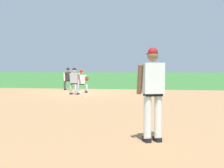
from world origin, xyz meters
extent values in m
plane|color=#336B2D|center=(0.00, 0.00, 0.00)|extent=(160.00, 160.00, 0.00)
cube|color=#9E754C|center=(-5.61, -2.30, 0.00)|extent=(18.00, 18.00, 0.01)
cube|color=white|center=(0.00, 0.00, 0.04)|extent=(0.38, 0.38, 0.09)
sphere|color=white|center=(-3.03, -1.11, 0.04)|extent=(0.07, 0.07, 0.07)
cube|color=black|center=(-11.23, -4.48, 0.04)|extent=(0.28, 0.20, 0.09)
cylinder|color=white|center=(-11.27, -4.50, 0.50)|extent=(0.15, 0.15, 0.84)
cube|color=black|center=(-11.15, -4.69, 0.04)|extent=(0.28, 0.20, 0.09)
cylinder|color=white|center=(-11.19, -4.70, 0.50)|extent=(0.15, 0.15, 0.84)
cube|color=black|center=(-11.23, -4.60, 0.94)|extent=(0.31, 0.39, 0.06)
cube|color=white|center=(-11.23, -4.60, 1.26)|extent=(0.37, 0.46, 0.60)
sphere|color=brown|center=(-11.21, -4.59, 1.69)|extent=(0.21, 0.21, 0.21)
sphere|color=maroon|center=(-11.21, -4.59, 1.76)|extent=(0.20, 0.20, 0.20)
cube|color=maroon|center=(-11.13, -4.56, 1.74)|extent=(0.17, 0.20, 0.02)
cylinder|color=brown|center=(-11.25, -4.34, 1.23)|extent=(0.21, 0.16, 0.59)
cylinder|color=brown|center=(-10.86, -4.72, 1.35)|extent=(0.52, 0.28, 0.41)
ellipsoid|color=brown|center=(-10.78, -4.69, 1.19)|extent=(0.35, 0.30, 0.34)
cube|color=black|center=(0.35, -0.31, 0.04)|extent=(0.28, 0.20, 0.09)
cylinder|color=white|center=(0.39, -0.30, 0.28)|extent=(0.15, 0.15, 0.40)
cube|color=black|center=(0.13, 0.25, 0.04)|extent=(0.28, 0.20, 0.09)
cylinder|color=white|center=(0.17, 0.26, 0.28)|extent=(0.15, 0.15, 0.40)
cube|color=black|center=(0.28, -0.02, 0.50)|extent=(0.31, 0.39, 0.06)
cube|color=white|center=(0.28, -0.02, 0.78)|extent=(0.37, 0.46, 0.52)
sphere|color=tan|center=(0.26, -0.03, 1.17)|extent=(0.21, 0.21, 0.21)
sphere|color=maroon|center=(0.26, -0.03, 1.24)|extent=(0.20, 0.20, 0.20)
cube|color=maroon|center=(0.18, -0.06, 1.22)|extent=(0.17, 0.20, 0.02)
cylinder|color=tan|center=(-0.01, -0.40, 0.92)|extent=(0.58, 0.30, 0.24)
cylinder|color=tan|center=(0.09, 0.18, 0.72)|extent=(0.25, 0.17, 0.58)
ellipsoid|color=brown|center=(-0.21, -0.48, 0.85)|extent=(0.28, 0.27, 0.35)
cube|color=black|center=(-0.99, 0.21, 0.04)|extent=(0.26, 0.11, 0.09)
cylinder|color=#B2B2B7|center=(-1.03, 0.21, 0.33)|extent=(0.15, 0.15, 0.50)
cube|color=black|center=(-1.00, -0.19, 0.04)|extent=(0.26, 0.11, 0.09)
cylinder|color=#B2B2B7|center=(-1.04, -0.19, 0.33)|extent=(0.15, 0.15, 0.50)
cube|color=black|center=(-1.04, 0.01, 0.60)|extent=(0.20, 0.34, 0.06)
cube|color=#B2B2B7|center=(-1.04, 0.01, 0.89)|extent=(0.24, 0.40, 0.54)
sphere|color=tan|center=(-1.02, 0.01, 1.29)|extent=(0.21, 0.21, 0.21)
sphere|color=black|center=(-1.02, 0.01, 1.36)|extent=(0.20, 0.20, 0.20)
cube|color=black|center=(-0.93, 0.01, 1.34)|extent=(0.11, 0.17, 0.02)
cylinder|color=tan|center=(-0.89, 0.26, 0.86)|extent=(0.33, 0.09, 0.56)
cylinder|color=tan|center=(-0.89, -0.24, 0.86)|extent=(0.33, 0.09, 0.56)
cube|color=black|center=(2.26, 1.20, 0.04)|extent=(0.28, 0.21, 0.09)
cylinder|color=#515154|center=(2.30, 1.21, 0.33)|extent=(0.15, 0.15, 0.50)
cube|color=black|center=(2.10, 1.56, 0.04)|extent=(0.28, 0.21, 0.09)
cylinder|color=#515154|center=(2.14, 1.58, 0.33)|extent=(0.15, 0.15, 0.50)
cube|color=black|center=(2.22, 1.40, 0.60)|extent=(0.32, 0.39, 0.06)
cube|color=#232326|center=(2.22, 1.40, 0.89)|extent=(0.38, 0.46, 0.54)
sphere|color=#DBB28E|center=(2.20, 1.39, 1.29)|extent=(0.21, 0.21, 0.21)
sphere|color=black|center=(2.20, 1.39, 1.36)|extent=(0.20, 0.20, 0.20)
cube|color=black|center=(2.12, 1.35, 1.34)|extent=(0.17, 0.20, 0.02)
cylinder|color=#DBB28E|center=(2.19, 1.11, 0.86)|extent=(0.34, 0.22, 0.56)
cylinder|color=#DBB28E|center=(1.98, 1.57, 0.86)|extent=(0.34, 0.22, 0.56)
camera|label=1|loc=(-17.34, -4.82, 1.47)|focal=50.00mm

